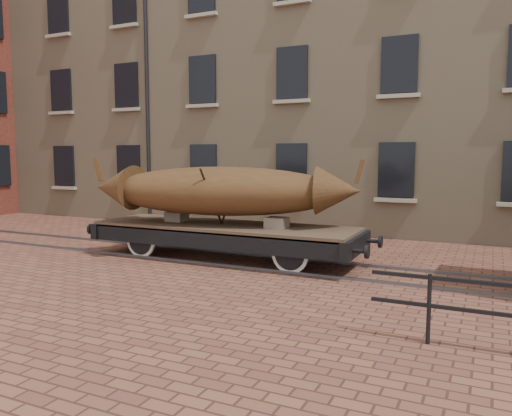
% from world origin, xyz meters
% --- Properties ---
extents(ground, '(90.00, 90.00, 0.00)m').
position_xyz_m(ground, '(0.00, 0.00, 0.00)').
color(ground, brown).
extents(warehouse_cream, '(40.00, 10.19, 14.00)m').
position_xyz_m(warehouse_cream, '(3.00, 9.99, 7.00)').
color(warehouse_cream, tan).
rests_on(warehouse_cream, ground).
extents(rail_track, '(30.00, 1.52, 0.06)m').
position_xyz_m(rail_track, '(0.00, 0.00, 0.03)').
color(rail_track, '#59595E').
rests_on(rail_track, ground).
extents(flatcar_wagon, '(7.65, 2.07, 1.15)m').
position_xyz_m(flatcar_wagon, '(-2.37, -0.00, 0.72)').
color(flatcar_wagon, '#49412E').
rests_on(flatcar_wagon, ground).
extents(iron_boat, '(6.99, 3.24, 1.67)m').
position_xyz_m(iron_boat, '(-2.45, 0.00, 1.75)').
color(iron_boat, '#59361A').
rests_on(iron_boat, flatcar_wagon).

